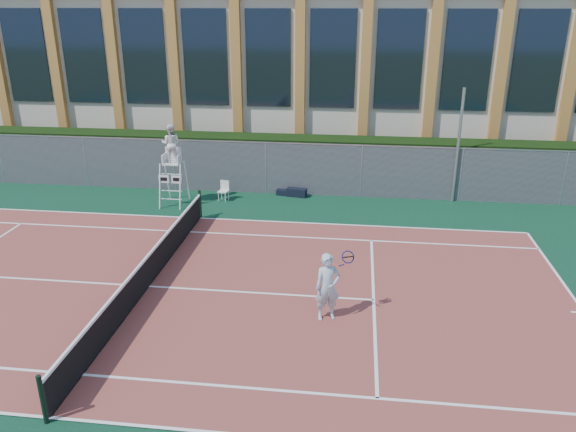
# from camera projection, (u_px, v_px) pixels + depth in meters

# --- Properties ---
(ground) EXTENTS (120.00, 120.00, 0.00)m
(ground) POSITION_uv_depth(u_px,v_px,m) (149.00, 287.00, 16.10)
(ground) COLOR #233814
(apron) EXTENTS (36.00, 20.00, 0.01)m
(apron) POSITION_uv_depth(u_px,v_px,m) (160.00, 272.00, 17.03)
(apron) COLOR #0C361D
(apron) RESTS_ON ground
(tennis_court) EXTENTS (23.77, 10.97, 0.02)m
(tennis_court) POSITION_uv_depth(u_px,v_px,m) (149.00, 287.00, 16.09)
(tennis_court) COLOR brown
(tennis_court) RESTS_ON apron
(tennis_net) EXTENTS (0.10, 11.30, 1.10)m
(tennis_net) POSITION_uv_depth(u_px,v_px,m) (147.00, 270.00, 15.91)
(tennis_net) COLOR black
(tennis_net) RESTS_ON ground
(fence) EXTENTS (40.00, 0.06, 2.20)m
(fence) POSITION_uv_depth(u_px,v_px,m) (220.00, 167.00, 23.87)
(fence) COLOR #595E60
(fence) RESTS_ON ground
(hedge) EXTENTS (40.00, 1.40, 2.20)m
(hedge) POSITION_uv_depth(u_px,v_px,m) (226.00, 160.00, 24.98)
(hedge) COLOR black
(hedge) RESTS_ON ground
(building) EXTENTS (45.00, 10.60, 8.22)m
(building) POSITION_uv_depth(u_px,v_px,m) (256.00, 70.00, 31.26)
(building) COLOR beige
(building) RESTS_ON ground
(steel_pole) EXTENTS (0.12, 0.12, 4.61)m
(steel_pole) POSITION_uv_depth(u_px,v_px,m) (458.00, 147.00, 22.22)
(steel_pole) COLOR #9EA0A5
(steel_pole) RESTS_ON ground
(umpire_chair) EXTENTS (0.92, 1.41, 3.29)m
(umpire_chair) POSITION_uv_depth(u_px,v_px,m) (171.00, 146.00, 21.94)
(umpire_chair) COLOR white
(umpire_chair) RESTS_ON ground
(plastic_chair) EXTENTS (0.45, 0.45, 0.82)m
(plastic_chair) POSITION_uv_depth(u_px,v_px,m) (224.00, 189.00, 23.02)
(plastic_chair) COLOR silver
(plastic_chair) RESTS_ON apron
(sports_bag_near) EXTENTS (0.86, 0.47, 0.35)m
(sports_bag_near) POSITION_uv_depth(u_px,v_px,m) (297.00, 192.00, 23.54)
(sports_bag_near) COLOR black
(sports_bag_near) RESTS_ON apron
(sports_bag_far) EXTENTS (0.63, 0.37, 0.24)m
(sports_bag_far) POSITION_uv_depth(u_px,v_px,m) (284.00, 193.00, 23.71)
(sports_bag_far) COLOR black
(sports_bag_far) RESTS_ON apron
(tennis_player) EXTENTS (1.05, 0.76, 1.80)m
(tennis_player) POSITION_uv_depth(u_px,v_px,m) (328.00, 287.00, 14.17)
(tennis_player) COLOR #AAC2CC
(tennis_player) RESTS_ON tennis_court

